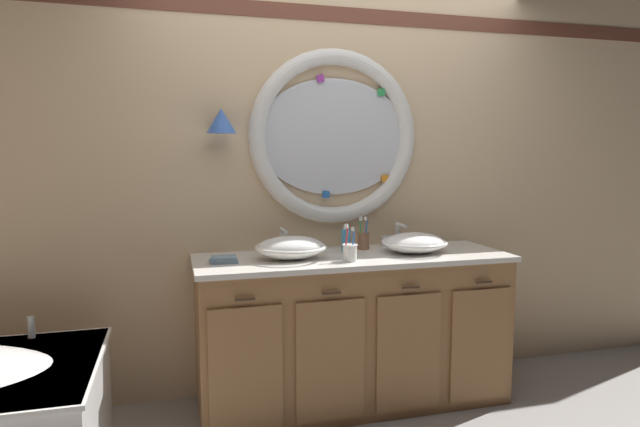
# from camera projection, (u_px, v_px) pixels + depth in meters

# --- Properties ---
(ground_plane) EXTENTS (14.00, 14.00, 0.00)m
(ground_plane) POSITION_uv_depth(u_px,v_px,m) (365.00, 420.00, 3.00)
(ground_plane) COLOR gray
(back_wall_assembly) EXTENTS (6.40, 0.26, 2.60)m
(back_wall_assembly) POSITION_uv_depth(u_px,v_px,m) (334.00, 177.00, 3.41)
(back_wall_assembly) COLOR #D6B78E
(back_wall_assembly) RESTS_ON ground_plane
(vanity_counter) EXTENTS (1.83, 0.64, 0.89)m
(vanity_counter) POSITION_uv_depth(u_px,v_px,m) (352.00, 328.00, 3.19)
(vanity_counter) COLOR olive
(vanity_counter) RESTS_ON ground_plane
(sink_basin_left) EXTENTS (0.40, 0.40, 0.13)m
(sink_basin_left) POSITION_uv_depth(u_px,v_px,m) (291.00, 248.00, 3.01)
(sink_basin_left) COLOR white
(sink_basin_left) RESTS_ON vanity_counter
(sink_basin_right) EXTENTS (0.39, 0.39, 0.12)m
(sink_basin_right) POSITION_uv_depth(u_px,v_px,m) (414.00, 243.00, 3.21)
(sink_basin_right) COLOR white
(sink_basin_right) RESTS_ON vanity_counter
(faucet_set_left) EXTENTS (0.23, 0.15, 0.15)m
(faucet_set_left) POSITION_uv_depth(u_px,v_px,m) (282.00, 242.00, 3.24)
(faucet_set_left) COLOR silver
(faucet_set_left) RESTS_ON vanity_counter
(faucet_set_right) EXTENTS (0.22, 0.14, 0.15)m
(faucet_set_right) POSITION_uv_depth(u_px,v_px,m) (398.00, 236.00, 3.44)
(faucet_set_right) COLOR silver
(faucet_set_right) RESTS_ON vanity_counter
(toothbrush_holder_left) EXTENTS (0.09, 0.09, 0.21)m
(toothbrush_holder_left) POSITION_uv_depth(u_px,v_px,m) (350.00, 252.00, 2.95)
(toothbrush_holder_left) COLOR white
(toothbrush_holder_left) RESTS_ON vanity_counter
(toothbrush_holder_right) EXTENTS (0.08, 0.08, 0.20)m
(toothbrush_holder_right) POSITION_uv_depth(u_px,v_px,m) (363.00, 240.00, 3.33)
(toothbrush_holder_right) COLOR #996647
(toothbrush_holder_right) RESTS_ON vanity_counter
(soap_dispenser) EXTENTS (0.06, 0.06, 0.17)m
(soap_dispenser) POSITION_uv_depth(u_px,v_px,m) (346.00, 240.00, 3.23)
(soap_dispenser) COLOR #388EBC
(soap_dispenser) RESTS_ON vanity_counter
(folded_hand_towel) EXTENTS (0.15, 0.11, 0.03)m
(folded_hand_towel) POSITION_uv_depth(u_px,v_px,m) (224.00, 260.00, 2.93)
(folded_hand_towel) COLOR #7593A8
(folded_hand_towel) RESTS_ON vanity_counter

